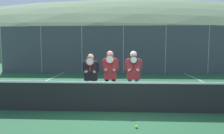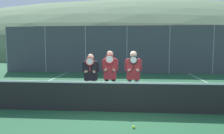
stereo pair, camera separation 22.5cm
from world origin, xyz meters
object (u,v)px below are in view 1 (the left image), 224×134
(player_leftmost, at_px, (91,75))
(car_far_left, at_px, (62,58))
(car_left_of_center, at_px, (121,59))
(car_center, at_px, (184,58))
(player_center_left, at_px, (110,73))
(tennis_ball_on_court, at_px, (136,127))
(player_center_right, at_px, (133,73))

(player_leftmost, distance_m, car_far_left, 11.99)
(player_leftmost, bearing_deg, car_left_of_center, 85.32)
(car_center, bearing_deg, player_center_left, -116.43)
(car_left_of_center, height_order, tennis_ball_on_court, car_left_of_center)
(car_left_of_center, xyz_separation_m, tennis_ball_on_court, (0.52, -13.35, -0.87))
(player_center_right, relative_size, car_center, 0.39)
(player_center_left, height_order, tennis_ball_on_court, player_center_left)
(car_left_of_center, xyz_separation_m, car_center, (5.29, -0.09, 0.06))
(player_leftmost, distance_m, car_left_of_center, 11.26)
(player_center_left, xyz_separation_m, player_center_right, (0.79, 0.04, 0.01))
(tennis_ball_on_court, bearing_deg, player_center_left, 110.12)
(car_far_left, bearing_deg, car_left_of_center, -0.36)
(player_center_left, xyz_separation_m, tennis_ball_on_court, (0.77, -2.11, -1.06))
(player_center_right, relative_size, car_left_of_center, 0.44)
(player_center_left, bearing_deg, car_left_of_center, 88.72)
(car_far_left, distance_m, car_left_of_center, 5.06)
(player_center_left, relative_size, car_left_of_center, 0.44)
(car_far_left, relative_size, car_center, 0.90)
(player_center_left, bearing_deg, player_center_right, 3.03)
(car_center, bearing_deg, player_center_right, -113.17)
(player_center_left, relative_size, tennis_ball_on_court, 27.33)
(player_leftmost, xyz_separation_m, car_far_left, (-4.14, 11.25, -0.11))
(car_far_left, height_order, car_center, car_center)
(player_leftmost, height_order, player_center_left, player_center_left)
(player_leftmost, distance_m, player_center_left, 0.67)
(player_center_left, relative_size, car_center, 0.39)
(car_left_of_center, bearing_deg, car_center, -0.98)
(player_center_right, height_order, car_left_of_center, player_center_right)
(car_far_left, bearing_deg, car_center, -0.68)
(car_left_of_center, distance_m, tennis_ball_on_court, 13.39)
(player_center_left, distance_m, tennis_ball_on_court, 2.48)
(player_center_right, height_order, car_center, car_center)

